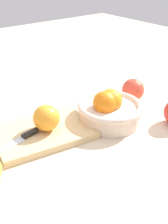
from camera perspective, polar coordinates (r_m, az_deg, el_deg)
name	(u,v)px	position (r m, az deg, el deg)	size (l,w,h in m)	color
ground_plane	(66,124)	(0.77, -3.76, -2.53)	(2.40, 2.40, 0.00)	beige
bowl	(109,110)	(0.77, 5.21, 0.49)	(0.18, 0.18, 0.10)	beige
cutting_board	(43,132)	(0.73, -8.35, -4.14)	(0.24, 0.17, 0.02)	#DBB77F
orange_on_board	(46,118)	(0.71, -7.68, -1.21)	(0.07, 0.07, 0.07)	orange
knife	(19,139)	(0.69, -13.10, -5.45)	(0.16, 0.04, 0.01)	silver
apple_mid_left	(133,90)	(0.90, 9.95, 4.48)	(0.07, 0.07, 0.07)	#D6422D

